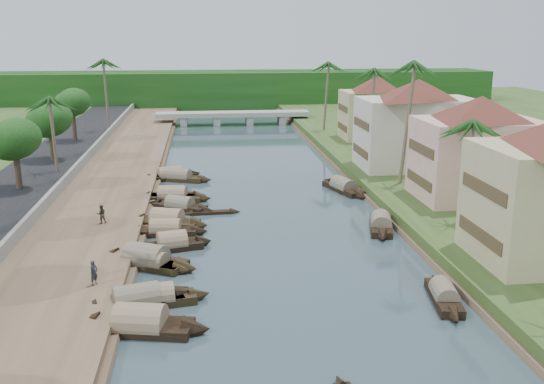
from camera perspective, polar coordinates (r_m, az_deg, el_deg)
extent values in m
plane|color=#33454C|center=(42.98, 1.43, -7.82)|extent=(220.00, 220.00, 0.00)
cube|color=brown|center=(62.31, -15.95, -0.79)|extent=(10.00, 180.00, 0.80)
cube|color=#2B461C|center=(66.13, 15.48, 0.31)|extent=(16.00, 180.00, 1.20)
cube|color=black|center=(64.20, -23.47, -0.73)|extent=(8.00, 180.00, 1.40)
cube|color=gray|center=(62.91, -19.79, -0.06)|extent=(0.40, 180.00, 1.10)
cube|color=#133E11|center=(134.98, -4.23, 9.43)|extent=(120.00, 4.00, 8.00)
cube|color=#133E11|center=(139.95, -4.32, 9.62)|extent=(120.00, 4.00, 8.00)
cube|color=#133E11|center=(144.93, -4.40, 9.80)|extent=(120.00, 4.00, 8.00)
cube|color=gray|center=(112.36, -3.70, 7.34)|extent=(28.00, 4.00, 0.80)
cube|color=gray|center=(112.42, -8.30, 6.65)|extent=(1.20, 3.50, 1.80)
cube|color=gray|center=(112.40, -5.23, 6.74)|extent=(1.20, 3.50, 1.80)
cube|color=gray|center=(112.70, -2.15, 6.82)|extent=(1.20, 3.50, 1.80)
cube|color=gray|center=(113.31, 0.89, 6.87)|extent=(1.20, 3.50, 1.80)
cube|color=#4B3B23|center=(43.72, 18.94, -3.78)|extent=(0.10, 6.40, 0.90)
cube|color=#4B3B23|center=(42.85, 19.29, 0.28)|extent=(0.10, 6.40, 0.90)
cube|color=beige|center=(60.23, 18.74, 2.92)|extent=(11.00, 8.00, 7.50)
pyramid|color=brown|center=(59.49, 19.13, 7.50)|extent=(14.11, 14.11, 2.20)
cube|color=#4B3B23|center=(58.49, 13.66, 1.07)|extent=(0.10, 6.40, 0.90)
cube|color=#4B3B23|center=(57.88, 13.84, 3.96)|extent=(0.10, 6.40, 0.90)
cube|color=beige|center=(72.52, 13.40, 5.41)|extent=(13.00, 8.00, 8.00)
pyramid|color=brown|center=(71.90, 13.64, 9.42)|extent=(15.59, 15.59, 2.20)
cube|color=#4B3B23|center=(70.92, 8.31, 3.81)|extent=(0.10, 6.40, 0.90)
cube|color=#4B3B23|center=(70.39, 8.40, 6.37)|extent=(0.10, 6.40, 0.90)
cube|color=tan|center=(91.72, 9.76, 7.18)|extent=(10.00, 7.00, 7.00)
pyramid|color=brown|center=(91.24, 9.89, 10.04)|extent=(12.62, 12.62, 2.20)
cube|color=#4B3B23|center=(90.69, 6.63, 6.09)|extent=(0.10, 5.60, 0.90)
cube|color=#4B3B23|center=(90.31, 6.69, 7.84)|extent=(0.10, 5.60, 0.90)
cube|color=black|center=(36.16, -12.26, -12.41)|extent=(6.25, 3.33, 0.70)
cone|color=black|center=(35.29, -7.03, -12.73)|extent=(2.10, 2.23, 2.09)
cone|color=black|center=(37.22, -17.21, -11.80)|extent=(2.10, 2.23, 2.09)
cylinder|color=#9B8263|center=(35.99, -12.29, -11.88)|extent=(4.90, 3.12, 2.20)
cube|color=black|center=(39.16, -11.05, -10.14)|extent=(5.44, 2.55, 0.70)
cone|color=black|center=(39.46, -6.80, -9.63)|extent=(1.74, 1.71, 1.64)
cone|color=black|center=(39.01, -15.36, -10.39)|extent=(1.74, 1.71, 1.64)
cylinder|color=#9B8263|center=(39.01, -11.07, -9.63)|extent=(4.23, 2.39, 1.70)
cube|color=black|center=(39.05, -12.61, -10.31)|extent=(6.03, 3.29, 0.70)
cone|color=black|center=(39.55, -7.98, -9.61)|extent=(2.03, 2.03, 1.84)
cone|color=black|center=(38.73, -17.36, -10.73)|extent=(2.03, 2.03, 1.84)
cylinder|color=#786D5A|center=(38.89, -12.64, -9.80)|extent=(4.74, 3.00, 1.91)
cube|color=black|center=(44.77, -11.20, -6.89)|extent=(4.64, 3.45, 0.70)
cone|color=black|center=(43.52, -8.44, -7.30)|extent=(1.78, 1.81, 1.50)
cone|color=black|center=(46.07, -13.81, -6.30)|extent=(1.78, 1.81, 1.50)
cylinder|color=#9B8263|center=(44.64, -11.22, -6.43)|extent=(3.74, 3.00, 1.57)
cube|color=black|center=(48.41, -9.36, -5.12)|extent=(4.97, 2.87, 0.70)
cone|color=black|center=(48.90, -6.37, -4.70)|extent=(1.73, 1.91, 1.77)
cone|color=black|center=(48.01, -12.42, -5.35)|extent=(1.73, 1.91, 1.77)
cylinder|color=#9B8263|center=(48.29, -9.38, -4.69)|extent=(3.92, 2.68, 1.88)
cube|color=black|center=(45.42, -11.76, -6.60)|extent=(6.41, 4.75, 0.70)
cone|color=black|center=(43.75, -7.99, -7.16)|extent=(2.49, 2.57, 2.16)
cone|color=black|center=(47.23, -15.25, -5.87)|extent=(2.49, 2.57, 2.16)
cylinder|color=#786D5A|center=(45.29, -11.78, -6.15)|extent=(5.18, 4.16, 2.27)
cube|color=black|center=(51.82, -9.99, -3.80)|extent=(5.41, 2.22, 0.70)
cone|color=black|center=(51.39, -6.77, -3.74)|extent=(1.66, 1.65, 1.66)
cone|color=black|center=(52.37, -13.15, -3.68)|extent=(1.66, 1.65, 1.66)
cylinder|color=#9B8263|center=(51.71, -10.01, -3.40)|extent=(4.18, 2.15, 1.72)
cube|color=black|center=(54.13, -9.82, -2.99)|extent=(5.88, 3.78, 0.70)
cone|color=black|center=(53.03, -6.76, -3.15)|extent=(2.15, 2.28, 2.02)
cone|color=black|center=(55.33, -12.76, -2.66)|extent=(2.15, 2.28, 2.02)
cylinder|color=#9B8263|center=(54.01, -9.84, -2.60)|extent=(4.68, 3.42, 2.14)
cube|color=black|center=(58.82, -8.67, -1.49)|extent=(5.41, 4.02, 0.70)
cone|color=black|center=(57.34, -6.15, -1.75)|extent=(2.03, 1.99, 1.60)
cone|color=black|center=(60.36, -11.06, -1.10)|extent=(2.03, 1.99, 1.60)
cylinder|color=#786D5A|center=(58.71, -8.68, -1.14)|extent=(4.35, 3.45, 1.65)
cube|color=black|center=(62.11, -9.32, -0.64)|extent=(6.03, 2.92, 0.70)
cone|color=black|center=(61.44, -6.40, -0.63)|extent=(1.95, 1.98, 1.89)
cone|color=black|center=(62.90, -12.17, -0.51)|extent=(1.95, 1.98, 1.89)
cylinder|color=#9B8263|center=(62.01, -9.33, -0.31)|extent=(4.70, 2.75, 1.97)
cube|color=black|center=(62.71, -9.29, -0.49)|extent=(5.05, 1.95, 0.70)
cone|color=black|center=(62.47, -6.77, -0.38)|extent=(1.52, 1.61, 1.69)
cone|color=black|center=(63.02, -11.80, -0.46)|extent=(1.52, 1.61, 1.69)
cylinder|color=#9B8263|center=(62.61, -9.31, -0.16)|extent=(3.88, 1.96, 1.77)
cube|color=black|center=(70.45, -8.85, 1.22)|extent=(6.26, 3.73, 0.70)
cone|color=black|center=(69.20, -6.29, 1.13)|extent=(2.14, 2.03, 1.71)
cone|color=black|center=(71.80, -11.33, 1.42)|extent=(2.14, 2.03, 1.71)
cylinder|color=#786D5A|center=(70.36, -8.87, 1.52)|extent=(4.95, 3.28, 1.75)
cube|color=black|center=(71.25, -9.61, 1.34)|extent=(5.91, 3.82, 0.70)
cone|color=black|center=(72.28, -7.27, 1.69)|extent=(2.13, 2.14, 1.83)
cone|color=black|center=(70.32, -12.02, 1.11)|extent=(2.13, 2.14, 1.83)
cylinder|color=#9B8263|center=(71.17, -9.62, 1.64)|extent=(4.71, 3.39, 1.91)
cube|color=black|center=(40.42, 15.87, -9.63)|extent=(2.24, 5.29, 0.70)
cone|color=black|center=(42.92, 15.02, -7.98)|extent=(1.52, 1.64, 1.48)
cone|color=black|center=(37.89, 16.86, -11.28)|extent=(1.52, 1.64, 1.48)
cylinder|color=#786D5A|center=(40.26, 15.91, -9.14)|extent=(2.11, 4.10, 1.51)
cube|color=black|center=(53.42, 10.21, -3.24)|extent=(3.04, 5.77, 0.70)
cone|color=black|center=(56.31, 10.09, -2.21)|extent=(1.91, 1.92, 1.75)
cone|color=black|center=(50.49, 10.37, -4.23)|extent=(1.91, 1.92, 1.75)
cylinder|color=#786D5A|center=(53.30, 10.23, -2.86)|extent=(2.79, 4.53, 1.82)
cube|color=black|center=(65.46, 6.74, 0.25)|extent=(3.60, 6.50, 0.70)
cone|color=black|center=(68.34, 5.25, 0.98)|extent=(2.07, 2.18, 1.81)
cone|color=black|center=(62.59, 8.36, -0.41)|extent=(2.07, 2.18, 1.81)
cylinder|color=#786D5A|center=(65.37, 6.75, 0.57)|extent=(3.22, 5.11, 1.86)
cone|color=black|center=(30.98, 6.38, -17.33)|extent=(0.89, 1.19, 0.84)
cube|color=black|center=(41.05, -10.27, -9.05)|extent=(3.45, 1.55, 0.35)
cone|color=black|center=(40.53, -7.69, -9.26)|extent=(1.00, 0.93, 0.75)
cone|color=black|center=(41.65, -12.78, -8.83)|extent=(1.00, 0.93, 0.75)
cube|color=black|center=(57.23, -5.71, -1.96)|extent=(4.02, 0.97, 0.35)
cone|color=black|center=(57.38, -3.47, -1.87)|extent=(1.03, 0.84, 0.80)
cone|color=black|center=(57.16, -7.96, -2.05)|extent=(1.03, 0.84, 0.80)
cylinder|color=brown|center=(52.53, 17.88, 1.83)|extent=(0.60, 0.36, 8.38)
sphere|color=#1D4B19|center=(51.83, 18.23, 6.16)|extent=(3.20, 3.20, 3.20)
cylinder|color=brown|center=(63.85, 12.39, 6.29)|extent=(1.31, 0.36, 12.51)
sphere|color=#1D4B19|center=(63.27, 12.70, 11.67)|extent=(3.20, 3.20, 3.20)
cylinder|color=brown|center=(79.82, 9.25, 7.48)|extent=(0.80, 0.36, 10.86)
sphere|color=#1D4B19|center=(79.34, 9.41, 11.21)|extent=(3.20, 3.20, 3.20)
cylinder|color=brown|center=(71.43, -19.85, 5.06)|extent=(0.53, 0.36, 8.26)
sphere|color=#1D4B19|center=(70.93, -20.13, 8.21)|extent=(3.20, 3.20, 3.20)
cylinder|color=brown|center=(98.25, 5.02, 8.92)|extent=(0.97, 0.36, 10.75)
sphere|color=#1D4B19|center=(97.86, 5.09, 11.93)|extent=(3.20, 3.20, 3.20)
cylinder|color=brown|center=(100.01, -15.30, 8.77)|extent=(0.59, 0.36, 11.05)
sphere|color=#1D4B19|center=(99.64, -15.51, 11.80)|extent=(3.20, 3.20, 3.20)
cylinder|color=#4B3B2B|center=(65.31, -22.79, 1.74)|extent=(0.60, 0.60, 3.41)
ellipsoid|color=#133E11|center=(64.72, -23.08, 4.55)|extent=(4.67, 4.67, 3.84)
cylinder|color=#4B3B2B|center=(79.04, -19.99, 4.08)|extent=(0.60, 0.60, 3.36)
ellipsoid|color=#133E11|center=(78.55, -20.19, 6.37)|extent=(4.88, 4.88, 4.01)
cylinder|color=#4B3B2B|center=(92.19, -18.11, 5.77)|extent=(0.60, 0.60, 3.72)
ellipsoid|color=#133E11|center=(91.75, -18.29, 7.95)|extent=(4.57, 4.57, 3.76)
cylinder|color=#4B3B2B|center=(76.23, 16.43, 4.00)|extent=(0.60, 0.60, 3.77)
ellipsoid|color=#133E11|center=(75.68, 16.63, 6.68)|extent=(4.25, 4.25, 3.49)
imported|color=#25262D|center=(40.71, -16.42, -7.31)|extent=(0.67, 0.72, 1.66)
imported|color=#383627|center=(53.40, -15.77, -2.01)|extent=(0.93, 0.81, 1.61)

